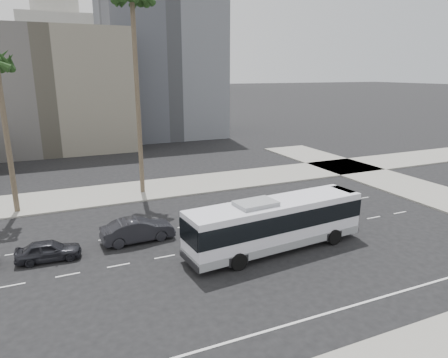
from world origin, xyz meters
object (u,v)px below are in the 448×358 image
city_bus (276,222)px  car_a (138,230)px  palm_near (132,1)px  car_b (49,250)px

city_bus → car_a: city_bus is taller
city_bus → palm_near: 23.65m
city_bus → car_a: size_ratio=2.54×
city_bus → palm_near: bearing=103.4°
car_a → palm_near: bearing=-16.6°
car_a → palm_near: palm_near is taller
car_a → palm_near: size_ratio=0.26×
car_b → palm_near: palm_near is taller
car_b → palm_near: bearing=-31.6°
car_a → car_b: size_ratio=1.29×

